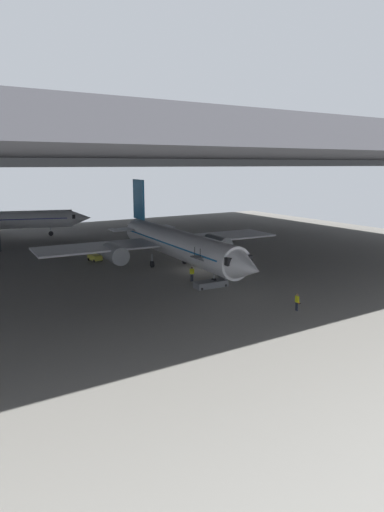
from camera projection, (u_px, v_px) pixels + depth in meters
name	position (u px, v px, depth m)	size (l,w,h in m)	color
ground_plane	(192.00, 271.00, 56.73)	(110.00, 110.00, 0.00)	gray
hangar_structure	(142.00, 157.00, 65.23)	(121.00, 99.00, 15.13)	#4C4F54
airplane_main	(175.00, 243.00, 57.50)	(34.26, 35.49, 11.16)	white
boarding_stairs	(210.00, 281.00, 49.30)	(4.21, 1.71, 4.59)	slate
crew_worker_near_nose	(297.00, 301.00, 41.28)	(0.26, 0.55, 1.65)	#232838
crew_worker_by_stairs	(192.00, 273.00, 51.63)	(0.49, 0.37, 1.75)	#232838
traffic_cone_orange	(298.00, 301.00, 43.54)	(0.36, 0.36, 0.60)	black
baggage_tug	(95.00, 257.00, 62.59)	(1.60, 2.37, 0.90)	yellow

